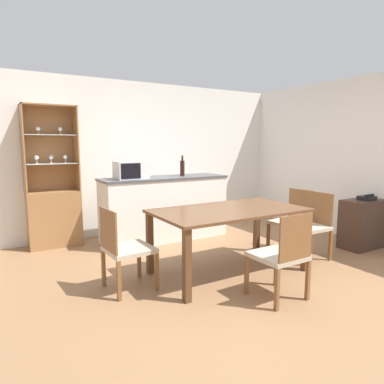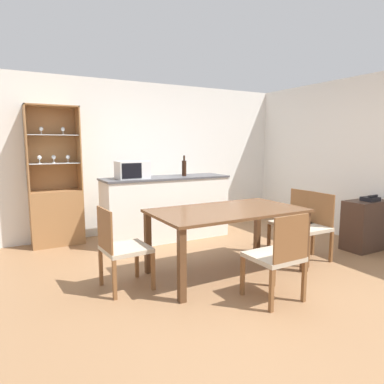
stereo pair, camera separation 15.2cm
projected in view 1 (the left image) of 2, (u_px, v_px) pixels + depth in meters
ground_plane at (242, 277)px, 3.93m from camera, size 18.00×18.00×0.00m
wall_back at (148, 158)px, 5.98m from camera, size 6.80×0.06×2.55m
wall_right at (362, 160)px, 5.31m from camera, size 0.06×4.60×2.55m
kitchen_counter at (165, 208)px, 5.46m from camera, size 2.03×0.62×1.00m
display_cabinet at (54, 207)px, 5.08m from camera, size 0.74×0.37×2.07m
dining_table at (229, 217)px, 4.01m from camera, size 1.77×0.99×0.76m
dining_chair_head_near at (281, 255)px, 3.32m from camera, size 0.47×0.47×0.88m
dining_chair_side_right_near at (310, 225)px, 4.54m from camera, size 0.47×0.47×0.88m
dining_chair_side_right_far at (293, 221)px, 4.80m from camera, size 0.49×0.49×0.88m
dining_chair_side_left_far at (125, 248)px, 3.54m from camera, size 0.49×0.49×0.88m
microwave at (131, 170)px, 5.07m from camera, size 0.47×0.34×0.26m
wine_bottle at (182, 168)px, 5.52m from camera, size 0.07×0.07×0.33m
side_cabinet at (362, 224)px, 5.01m from camera, size 0.63×0.37×0.71m
telephone at (367, 198)px, 4.93m from camera, size 0.21×0.19×0.09m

